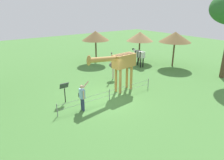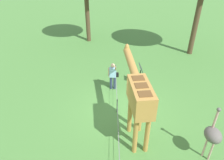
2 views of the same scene
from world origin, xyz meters
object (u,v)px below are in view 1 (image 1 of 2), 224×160
at_px(zebra, 139,55).
at_px(shade_hut_far, 175,37).
at_px(giraffe, 120,63).
at_px(info_sign, 64,88).
at_px(shade_hut_near, 96,36).
at_px(ostrich, 113,65).
at_px(visitor, 82,96).
at_px(shade_hut_aside, 140,36).

distance_m(zebra, shade_hut_far, 3.83).
xyz_separation_m(giraffe, info_sign, (3.86, -0.66, -1.14)).
xyz_separation_m(shade_hut_near, shade_hut_far, (-5.53, 5.68, 0.07)).
distance_m(zebra, ostrich, 4.56).
bearing_deg(ostrich, shade_hut_far, 176.35).
height_order(visitor, info_sign, visitor).
xyz_separation_m(giraffe, shade_hut_far, (-8.32, -2.06, 0.80)).
xyz_separation_m(giraffe, visitor, (3.45, 0.91, -1.19)).
relative_size(ostrich, shade_hut_aside, 0.71).
bearing_deg(ostrich, giraffe, 64.16).
bearing_deg(info_sign, shade_hut_aside, -156.02).
bearing_deg(info_sign, shade_hut_far, -173.44).
bearing_deg(ostrich, info_sign, 20.07).
xyz_separation_m(visitor, shade_hut_near, (-6.24, -8.64, 1.92)).
relative_size(ostrich, info_sign, 1.70).
bearing_deg(ostrich, shade_hut_aside, -152.70).
relative_size(visitor, zebra, 0.93).
height_order(giraffe, shade_hut_aside, shade_hut_aside).
xyz_separation_m(ostrich, shade_hut_near, (-1.58, -5.23, 1.65)).
bearing_deg(shade_hut_aside, giraffe, 38.34).
bearing_deg(info_sign, ostrich, -159.93).
bearing_deg(info_sign, visitor, 104.64).
bearing_deg(info_sign, giraffe, 170.36).
bearing_deg(visitor, ostrich, -143.80).
bearing_deg(giraffe, visitor, 14.70).
relative_size(visitor, shade_hut_far, 0.50).
bearing_deg(shade_hut_near, visitor, 54.16).
xyz_separation_m(giraffe, shade_hut_near, (-2.79, -7.74, 0.73)).
bearing_deg(visitor, zebra, -151.25).
bearing_deg(shade_hut_far, info_sign, 6.56).
bearing_deg(zebra, ostrich, 19.28).
height_order(giraffe, zebra, giraffe).
height_order(visitor, shade_hut_far, shade_hut_far).
relative_size(visitor, shade_hut_near, 0.51).
bearing_deg(shade_hut_aside, visitor, 31.54).
distance_m(giraffe, shade_hut_near, 8.26).
xyz_separation_m(visitor, info_sign, (0.41, -1.56, 0.05)).
relative_size(shade_hut_far, info_sign, 2.58).
bearing_deg(shade_hut_aside, shade_hut_near, -29.73).
bearing_deg(giraffe, ostrich, -115.84).
relative_size(zebra, shade_hut_near, 0.55).
distance_m(zebra, shade_hut_near, 4.90).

